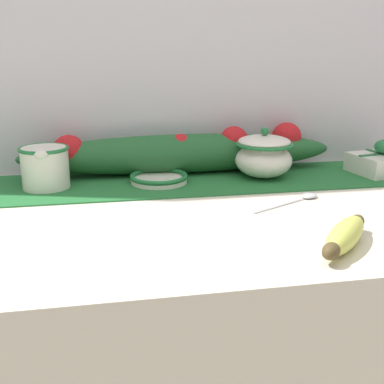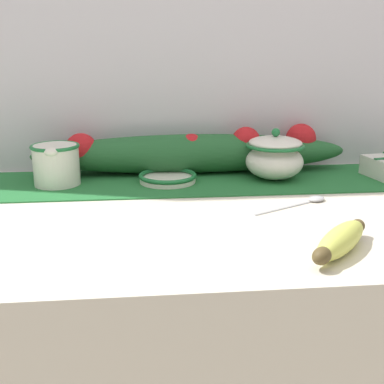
% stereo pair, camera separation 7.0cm
% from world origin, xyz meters
% --- Properties ---
extents(back_wall, '(2.03, 0.04, 2.40)m').
position_xyz_m(back_wall, '(0.00, 0.36, 1.20)').
color(back_wall, silver).
rests_on(back_wall, ground_plane).
extents(table_runner, '(1.13, 0.25, 0.00)m').
position_xyz_m(table_runner, '(0.00, 0.20, 0.89)').
color(table_runner, '#236B33').
rests_on(table_runner, countertop).
extents(cream_pitcher, '(0.11, 0.13, 0.10)m').
position_xyz_m(cream_pitcher, '(-0.31, 0.20, 0.94)').
color(cream_pitcher, white).
rests_on(cream_pitcher, countertop).
extents(sugar_bowl, '(0.14, 0.14, 0.12)m').
position_xyz_m(sugar_bowl, '(0.19, 0.20, 0.94)').
color(sugar_bowl, white).
rests_on(sugar_bowl, countertop).
extents(small_dish, '(0.13, 0.13, 0.02)m').
position_xyz_m(small_dish, '(-0.06, 0.20, 0.90)').
color(small_dish, white).
rests_on(small_dish, countertop).
extents(banana, '(0.14, 0.15, 0.04)m').
position_xyz_m(banana, '(0.18, -0.23, 0.90)').
color(banana, '#CCD156').
rests_on(banana, countertop).
extents(spoon, '(0.17, 0.10, 0.01)m').
position_xyz_m(spoon, '(0.22, 0.02, 0.89)').
color(spoon, '#B7B7BC').
rests_on(spoon, countertop).
extents(gift_box, '(0.16, 0.14, 0.08)m').
position_xyz_m(gift_box, '(0.49, 0.19, 0.91)').
color(gift_box, silver).
rests_on(gift_box, countertop).
extents(poinsettia_garland, '(0.78, 0.11, 0.12)m').
position_xyz_m(poinsettia_garland, '(0.00, 0.28, 0.94)').
color(poinsettia_garland, '#235B2D').
rests_on(poinsettia_garland, countertop).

